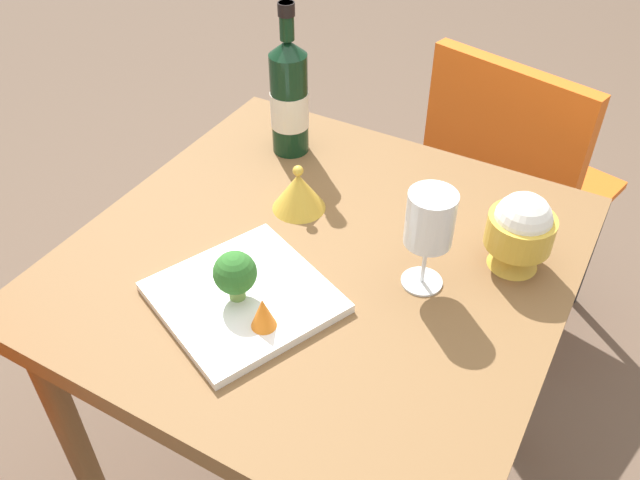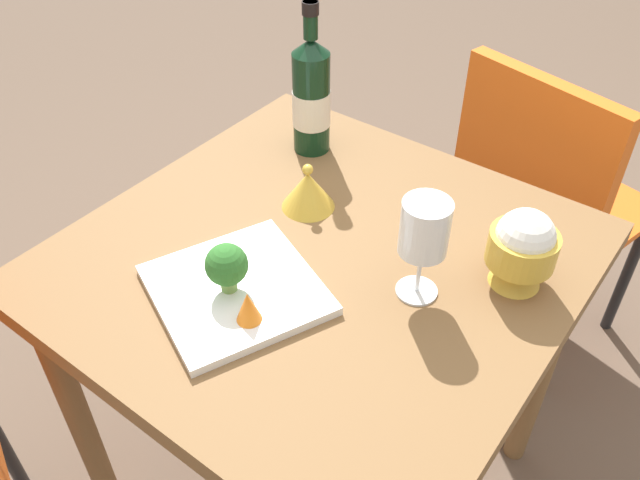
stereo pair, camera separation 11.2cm
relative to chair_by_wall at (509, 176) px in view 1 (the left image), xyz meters
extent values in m
plane|color=brown|center=(0.16, 0.68, -0.53)|extent=(8.00, 8.00, 0.00)
cube|color=brown|center=(0.16, 0.68, 0.18)|extent=(0.82, 0.82, 0.04)
cylinder|color=brown|center=(-0.19, 0.33, -0.18)|extent=(0.05, 0.05, 0.69)
cylinder|color=brown|center=(0.51, 0.33, -0.18)|extent=(0.05, 0.05, 0.69)
cylinder|color=brown|center=(0.51, 1.03, -0.18)|extent=(0.05, 0.05, 0.69)
cube|color=orange|center=(-0.03, -0.10, -0.09)|extent=(0.49, 0.49, 0.02)
cube|color=orange|center=(0.02, 0.07, 0.12)|extent=(0.40, 0.14, 0.40)
cylinder|color=black|center=(0.10, -0.31, -0.31)|extent=(0.03, 0.03, 0.43)
cylinder|color=black|center=(-0.23, -0.22, -0.31)|extent=(0.03, 0.03, 0.43)
cylinder|color=black|center=(0.18, 0.02, -0.31)|extent=(0.03, 0.03, 0.43)
cylinder|color=black|center=(-0.15, 0.11, -0.31)|extent=(0.03, 0.03, 0.43)
cylinder|color=black|center=(0.37, 0.43, 0.31)|extent=(0.07, 0.07, 0.21)
cone|color=black|center=(0.37, 0.43, 0.43)|extent=(0.07, 0.07, 0.03)
cylinder|color=black|center=(0.37, 0.43, 0.48)|extent=(0.03, 0.03, 0.07)
cylinder|color=black|center=(0.37, 0.43, 0.50)|extent=(0.03, 0.03, 0.02)
cylinder|color=silver|center=(0.37, 0.43, 0.29)|extent=(0.08, 0.08, 0.07)
cylinder|color=white|center=(-0.02, 0.66, 0.20)|extent=(0.07, 0.07, 0.00)
cylinder|color=white|center=(-0.02, 0.66, 0.25)|extent=(0.01, 0.01, 0.08)
cylinder|color=white|center=(-0.02, 0.66, 0.33)|extent=(0.08, 0.08, 0.09)
cone|color=gold|center=(-0.14, 0.55, 0.22)|extent=(0.08, 0.08, 0.04)
cylinder|color=gold|center=(-0.14, 0.55, 0.27)|extent=(0.11, 0.11, 0.05)
sphere|color=white|center=(-0.14, 0.55, 0.29)|extent=(0.09, 0.09, 0.09)
cone|color=gold|center=(0.26, 0.59, 0.24)|extent=(0.10, 0.10, 0.07)
sphere|color=gold|center=(0.26, 0.59, 0.28)|extent=(0.02, 0.02, 0.02)
cube|color=white|center=(0.21, 0.84, 0.21)|extent=(0.33, 0.33, 0.02)
cylinder|color=#729E4C|center=(0.21, 0.85, 0.23)|extent=(0.03, 0.03, 0.03)
sphere|color=#2D6B28|center=(0.21, 0.85, 0.27)|extent=(0.07, 0.07, 0.07)
cone|color=orange|center=(0.14, 0.88, 0.24)|extent=(0.04, 0.04, 0.05)
camera|label=1|loc=(-0.26, 1.42, 0.96)|focal=37.09mm
camera|label=2|loc=(-0.35, 1.36, 0.96)|focal=37.09mm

